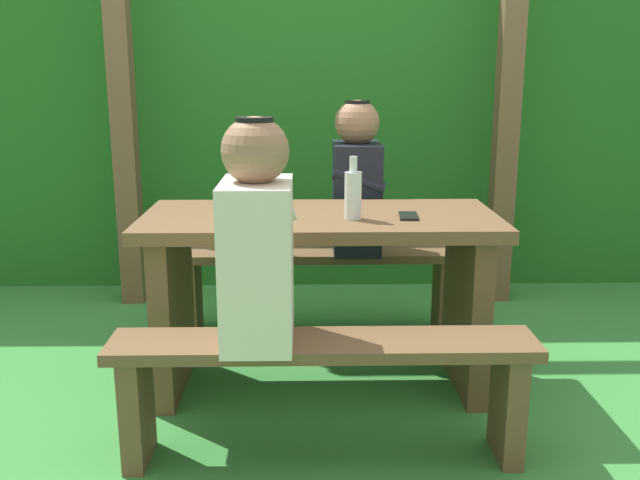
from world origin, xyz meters
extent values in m
plane|color=#38883A|center=(0.00, 0.00, 0.00)|extent=(12.00, 12.00, 0.00)
cube|color=#21671F|center=(0.00, 1.71, 1.11)|extent=(6.40, 0.66, 2.22)
cube|color=brown|center=(-1.03, 1.10, 1.09)|extent=(0.12, 0.12, 2.17)
cube|color=brown|center=(1.03, 1.10, 1.09)|extent=(0.12, 0.12, 2.17)
cube|color=brown|center=(0.00, 0.00, 0.70)|extent=(1.40, 0.64, 0.05)
cube|color=brown|center=(-0.60, 0.00, 0.34)|extent=(0.08, 0.54, 0.68)
cube|color=brown|center=(0.60, 0.00, 0.34)|extent=(0.08, 0.54, 0.68)
cube|color=brown|center=(0.00, -0.58, 0.41)|extent=(1.40, 0.24, 0.04)
cube|color=brown|center=(-0.62, -0.58, 0.19)|extent=(0.07, 0.22, 0.39)
cube|color=brown|center=(0.62, -0.58, 0.19)|extent=(0.07, 0.22, 0.39)
cube|color=brown|center=(0.00, 0.58, 0.41)|extent=(1.40, 0.24, 0.04)
cube|color=brown|center=(-0.62, 0.58, 0.19)|extent=(0.07, 0.22, 0.39)
cube|color=brown|center=(0.62, 0.58, 0.19)|extent=(0.07, 0.22, 0.39)
cube|color=silver|center=(-0.21, -0.58, 0.69)|extent=(0.22, 0.34, 0.52)
sphere|color=#936B4C|center=(-0.21, -0.58, 1.04)|extent=(0.21, 0.21, 0.21)
cylinder|color=black|center=(-0.21, -0.58, 1.13)|extent=(0.12, 0.12, 0.02)
cylinder|color=silver|center=(-0.21, -0.44, 0.79)|extent=(0.25, 0.07, 0.15)
cube|color=black|center=(0.18, 0.58, 0.69)|extent=(0.22, 0.34, 0.52)
sphere|color=#936B4C|center=(0.18, 0.58, 1.04)|extent=(0.21, 0.21, 0.21)
cylinder|color=black|center=(0.18, 0.58, 1.13)|extent=(0.12, 0.12, 0.02)
cylinder|color=black|center=(0.18, 0.44, 0.79)|extent=(0.25, 0.07, 0.15)
cylinder|color=silver|center=(-0.29, -0.10, 0.78)|extent=(0.08, 0.08, 0.10)
cylinder|color=silver|center=(0.12, -0.09, 0.82)|extent=(0.07, 0.07, 0.18)
cylinder|color=silver|center=(0.12, -0.09, 0.94)|extent=(0.03, 0.03, 0.06)
cube|color=black|center=(0.34, -0.07, 0.73)|extent=(0.08, 0.14, 0.01)
camera|label=1|loc=(-0.05, -2.70, 1.28)|focal=39.16mm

